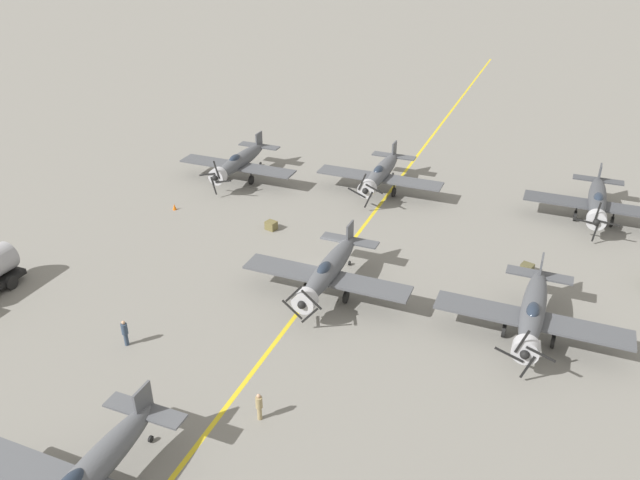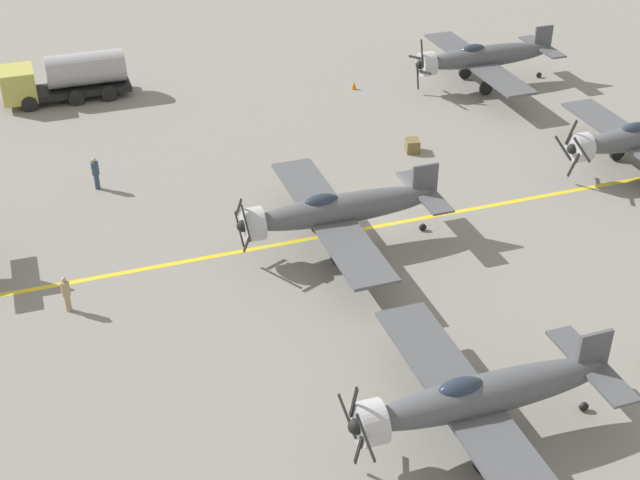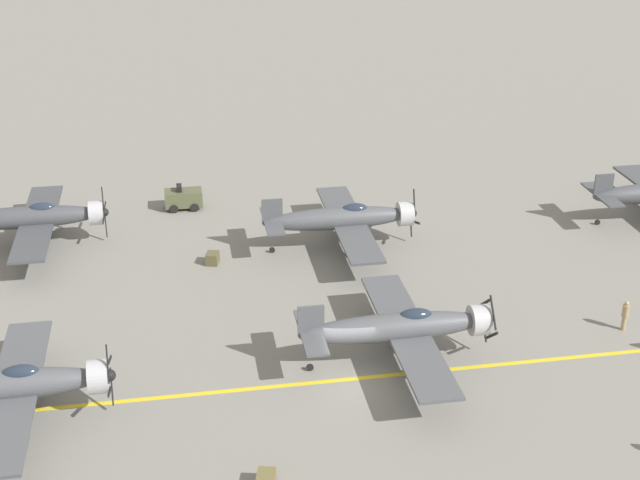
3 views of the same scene
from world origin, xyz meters
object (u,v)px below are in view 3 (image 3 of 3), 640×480
Objects in this scene: airplane_near_left at (31,218)px; tow_tractor at (183,198)px; airplane_mid_left at (343,219)px; ground_crew_walking at (625,314)px; airplane_near_center at (5,386)px; airplane_mid_center at (401,327)px; supply_crate_mid_lane at (213,258)px.

airplane_near_left reaches higher than tow_tractor.
airplane_mid_left is 4.62× the size of tow_tractor.
airplane_near_center is at bearing -84.51° from ground_crew_walking.
tow_tractor is 1.50× the size of ground_crew_walking.
airplane_mid_left is at bearing 50.17° from tow_tractor.
airplane_mid_left is 12.86m from tow_tractor.
tow_tractor is at bearing 172.16° from airplane_near_center.
airplane_mid_center is (-1.95, 18.57, 0.00)m from airplane_near_center.
airplane_mid_left is 13.68× the size of supply_crate_mid_lane.
airplane_near_center is 1.00× the size of airplane_mid_center.
tow_tractor is at bearing 113.56° from airplane_near_left.
airplane_near_center is 19.21m from airplane_near_left.
airplane_mid_center is at bearing 46.40° from airplane_near_left.
airplane_mid_center is at bearing 33.90° from supply_crate_mid_lane.
airplane_mid_left reaches higher than airplane_near_center.
supply_crate_mid_lane is at bearing -99.14° from airplane_mid_left.
tow_tractor is (-8.20, -9.83, -1.22)m from airplane_mid_left.
airplane_mid_left is 24.14m from airplane_near_center.
ground_crew_walking is 24.25m from supply_crate_mid_lane.
airplane_near_center reaches higher than ground_crew_walking.
airplane_mid_center is 15.48m from supply_crate_mid_lane.
airplane_mid_left is at bearing -134.62° from ground_crew_walking.
airplane_mid_center is at bearing 24.60° from tow_tractor.
airplane_mid_left is at bearing 77.40° from airplane_near_left.
airplane_near_center reaches higher than tow_tractor.
supply_crate_mid_lane is at bearing -118.93° from ground_crew_walking.
airplane_near_left reaches higher than airplane_mid_center.
airplane_mid_center is 12.72m from ground_crew_walking.
airplane_near_left is (-19.18, -1.11, 0.00)m from airplane_near_center.
ground_crew_walking is at bearing 61.00° from airplane_near_left.
ground_crew_walking reaches higher than supply_crate_mid_lane.
airplane_near_center is at bearing -65.10° from airplane_mid_left.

